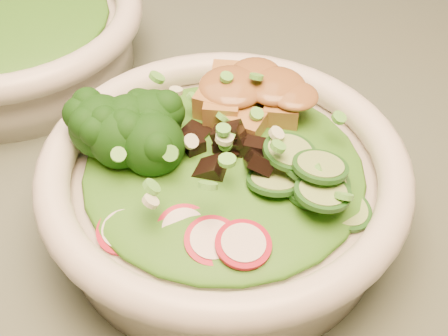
# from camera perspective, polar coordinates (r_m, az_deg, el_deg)

# --- Properties ---
(salad_bowl) EXTENTS (0.27, 0.27, 0.07)m
(salad_bowl) POSITION_cam_1_polar(r_m,az_deg,el_deg) (0.46, 0.00, -1.76)
(salad_bowl) COLOR silver
(salad_bowl) RESTS_ON dining_table
(side_bowl) EXTENTS (0.26, 0.26, 0.07)m
(side_bowl) POSITION_cam_1_polar(r_m,az_deg,el_deg) (0.65, -19.14, 11.54)
(side_bowl) COLOR silver
(side_bowl) RESTS_ON dining_table
(lettuce_bed) EXTENTS (0.20, 0.20, 0.02)m
(lettuce_bed) POSITION_cam_1_polar(r_m,az_deg,el_deg) (0.44, 0.00, 0.09)
(lettuce_bed) COLOR #185812
(lettuce_bed) RESTS_ON salad_bowl
(side_lettuce) EXTENTS (0.18, 0.18, 0.02)m
(side_lettuce) POSITION_cam_1_polar(r_m,az_deg,el_deg) (0.64, -19.56, 12.99)
(side_lettuce) COLOR #185812
(side_lettuce) RESTS_ON side_bowl
(broccoli_florets) EXTENTS (0.10, 0.09, 0.04)m
(broccoli_florets) POSITION_cam_1_polar(r_m,az_deg,el_deg) (0.45, -7.69, 2.96)
(broccoli_florets) COLOR black
(broccoli_florets) RESTS_ON salad_bowl
(radish_slices) EXTENTS (0.12, 0.07, 0.02)m
(radish_slices) POSITION_cam_1_polar(r_m,az_deg,el_deg) (0.40, -2.39, -5.97)
(radish_slices) COLOR #A10C22
(radish_slices) RESTS_ON salad_bowl
(cucumber_slices) EXTENTS (0.09, 0.09, 0.04)m
(cucumber_slices) POSITION_cam_1_polar(r_m,az_deg,el_deg) (0.42, 8.29, -0.68)
(cucumber_slices) COLOR #82A95E
(cucumber_slices) RESTS_ON salad_bowl
(mushroom_heap) EXTENTS (0.09, 0.09, 0.04)m
(mushroom_heap) POSITION_cam_1_polar(r_m,az_deg,el_deg) (0.44, 0.46, 2.42)
(mushroom_heap) COLOR black
(mushroom_heap) RESTS_ON salad_bowl
(tofu_cubes) EXTENTS (0.10, 0.08, 0.04)m
(tofu_cubes) POSITION_cam_1_polar(r_m,az_deg,el_deg) (0.48, 2.38, 6.07)
(tofu_cubes) COLOR #A86938
(tofu_cubes) RESTS_ON salad_bowl
(peanut_sauce) EXTENTS (0.07, 0.06, 0.02)m
(peanut_sauce) POSITION_cam_1_polar(r_m,az_deg,el_deg) (0.47, 2.43, 7.30)
(peanut_sauce) COLOR brown
(peanut_sauce) RESTS_ON tofu_cubes
(scallion_garnish) EXTENTS (0.19, 0.19, 0.02)m
(scallion_garnish) POSITION_cam_1_polar(r_m,az_deg,el_deg) (0.43, 0.00, 2.36)
(scallion_garnish) COLOR #5DBB42
(scallion_garnish) RESTS_ON salad_bowl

